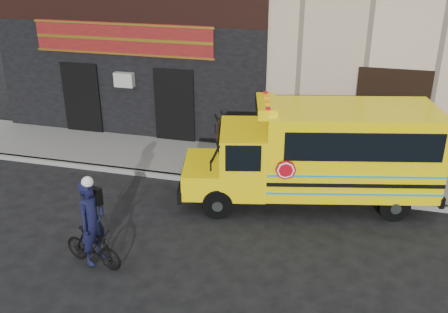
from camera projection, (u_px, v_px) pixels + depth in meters
ground at (223, 233)px, 12.51m from camera, size 120.00×120.00×0.00m
curb at (246, 185)px, 14.78m from camera, size 40.00×0.20×0.15m
sidewalk at (256, 165)px, 16.11m from camera, size 40.00×3.00×0.15m
school_bus at (323, 152)px, 13.45m from camera, size 7.20×3.65×2.92m
sign_pole at (377, 152)px, 13.36m from camera, size 0.06×0.24×2.74m
bicycle at (93, 247)px, 11.14m from camera, size 1.59×0.75×0.92m
cyclist at (92, 224)px, 11.00m from camera, size 0.63×0.82×2.00m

